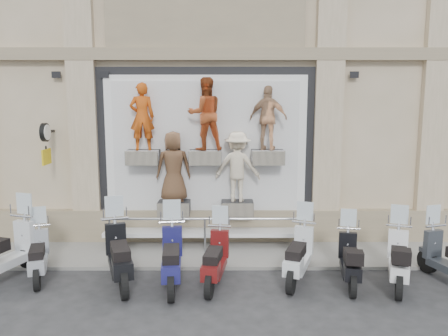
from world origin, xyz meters
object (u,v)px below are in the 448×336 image
at_px(guard_rail, 205,236).
at_px(scooter_d, 119,244).
at_px(scooter_e, 172,247).
at_px(scooter_g, 299,245).
at_px(scooter_h, 350,250).
at_px(scooter_i, 399,249).
at_px(scooter_c, 38,246).
at_px(scooter_b, 1,241).
at_px(scooter_f, 215,249).
at_px(clock_sign_bracket, 46,138).

relative_size(guard_rail, scooter_d, 2.42).
distance_m(scooter_e, scooter_g, 2.61).
bearing_deg(scooter_e, scooter_h, -4.16).
xyz_separation_m(scooter_h, scooter_i, (0.96, -0.07, 0.05)).
bearing_deg(scooter_c, scooter_b, 174.94).
relative_size(scooter_h, scooter_i, 0.93).
bearing_deg(scooter_d, scooter_f, -20.14).
relative_size(clock_sign_bracket, scooter_b, 0.48).
bearing_deg(scooter_g, scooter_c, -160.59).
height_order(scooter_b, scooter_h, scooter_b).
relative_size(scooter_f, scooter_h, 1.04).
distance_m(guard_rail, scooter_b, 4.43).
bearing_deg(scooter_f, clock_sign_bracket, 161.30).
bearing_deg(scooter_c, scooter_i, -21.51).
height_order(clock_sign_bracket, scooter_f, clock_sign_bracket).
height_order(guard_rail, scooter_f, scooter_f).
relative_size(guard_rail, scooter_b, 2.37).
bearing_deg(scooter_h, clock_sign_bracket, 172.72).
relative_size(scooter_b, scooter_g, 1.12).
distance_m(guard_rail, scooter_i, 4.37).
distance_m(guard_rail, scooter_d, 2.41).
bearing_deg(scooter_b, scooter_c, 32.34).
height_order(scooter_c, scooter_e, scooter_e).
bearing_deg(scooter_h, guard_rail, 160.62).
distance_m(scooter_b, scooter_g, 6.12).
bearing_deg(scooter_f, scooter_e, -166.97).
bearing_deg(clock_sign_bracket, scooter_b, -96.04).
distance_m(scooter_e, scooter_i, 4.57).
bearing_deg(guard_rail, scooter_f, -80.63).
relative_size(scooter_c, scooter_e, 0.87).
relative_size(scooter_c, scooter_i, 0.92).
bearing_deg(scooter_b, scooter_e, 15.49).
xyz_separation_m(scooter_b, scooter_i, (8.09, -0.21, -0.10)).
bearing_deg(scooter_i, scooter_e, -160.54).
bearing_deg(guard_rail, clock_sign_bracket, 173.16).
bearing_deg(scooter_i, scooter_h, -164.83).
relative_size(scooter_b, scooter_d, 1.02).
xyz_separation_m(scooter_f, scooter_g, (1.72, 0.17, 0.02)).
relative_size(scooter_c, scooter_f, 0.95).
bearing_deg(scooter_d, guard_rail, 25.88).
height_order(scooter_d, scooter_g, scooter_d).
relative_size(scooter_d, scooter_i, 1.10).
height_order(guard_rail, scooter_i, scooter_i).
distance_m(scooter_d, scooter_h, 4.70).
distance_m(scooter_b, scooter_h, 7.14).
height_order(guard_rail, scooter_b, scooter_b).
bearing_deg(clock_sign_bracket, guard_rail, -6.84).
distance_m(clock_sign_bracket, scooter_g, 6.56).
relative_size(scooter_c, scooter_h, 0.99).
relative_size(guard_rail, scooter_c, 2.90).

